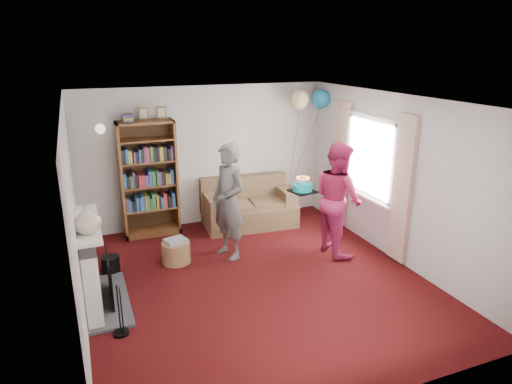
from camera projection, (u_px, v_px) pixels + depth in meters
name	position (u px, v px, depth m)	size (l,w,h in m)	color
ground	(256.00, 281.00, 6.40)	(5.00, 5.00, 0.00)	black
wall_back	(205.00, 156.00, 8.24)	(4.50, 0.02, 2.50)	silver
wall_left	(73.00, 219.00, 5.22)	(0.02, 5.00, 2.50)	silver
wall_right	(397.00, 179.00, 6.81)	(0.02, 5.00, 2.50)	silver
ceiling	(256.00, 100.00, 5.63)	(4.50, 5.00, 0.01)	white
fireplace	(95.00, 268.00, 5.67)	(0.55, 1.80, 1.12)	#3F3F42
window_bay	(370.00, 172.00, 7.34)	(0.14, 2.02, 2.20)	white
wall_sconce	(100.00, 129.00, 7.29)	(0.16, 0.23, 0.16)	gold
bookcase	(148.00, 180.00, 7.76)	(0.94, 0.42, 2.19)	#472B14
sofa	(248.00, 207.00, 8.36)	(1.63, 0.86, 0.86)	brown
wicker_basket	(176.00, 252.00, 6.90)	(0.43, 0.43, 0.38)	#9E7749
person_striped	(229.00, 202.00, 6.90)	(0.65, 0.43, 1.79)	black
person_magenta	(338.00, 198.00, 7.07)	(0.86, 0.67, 1.77)	#B42454
birthday_cake	(303.00, 187.00, 6.72)	(0.34, 0.34, 0.22)	black
balloons	(310.00, 99.00, 8.26)	(0.94, 0.50, 1.74)	#3F3F3F
mantel_vase	(87.00, 219.00, 5.12)	(0.31, 0.31, 0.33)	beige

